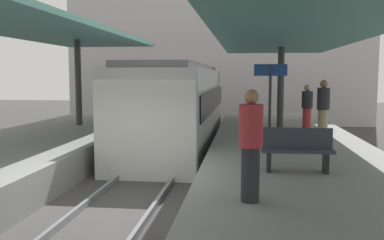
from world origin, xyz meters
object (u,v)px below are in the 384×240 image
commuter_train (178,107)px  passenger_mid_platform (251,144)px  platform_sign (270,86)px  passenger_near_bench (323,109)px  passenger_far_end (307,108)px  platform_bench (297,148)px

commuter_train → passenger_mid_platform: (2.60, -9.57, 0.15)m
platform_sign → passenger_near_bench: 1.87m
passenger_near_bench → passenger_far_end: passenger_near_bench is taller
platform_bench → passenger_mid_platform: passenger_mid_platform is taller
commuter_train → platform_sign: bearing=-51.1°
platform_bench → passenger_near_bench: size_ratio=0.79×
platform_bench → passenger_near_bench: 4.36m
platform_bench → passenger_far_end: bearing=80.2°
passenger_mid_platform → passenger_far_end: (1.96, 8.05, -0.05)m
passenger_near_bench → platform_bench: bearing=-106.4°
passenger_near_bench → passenger_mid_platform: bearing=-108.9°
passenger_far_end → platform_sign: bearing=-118.9°
platform_sign → commuter_train: bearing=128.9°
passenger_mid_platform → passenger_far_end: 8.28m
passenger_near_bench → passenger_far_end: bearing=97.0°
commuter_train → platform_bench: bearing=-64.4°
commuter_train → passenger_mid_platform: bearing=-74.8°
commuter_train → platform_sign: size_ratio=4.94×
platform_sign → passenger_mid_platform: (-0.61, -5.60, -0.74)m
passenger_far_end → platform_bench: bearing=-99.8°
platform_sign → passenger_mid_platform: platform_sign is taller
commuter_train → passenger_mid_platform: 9.92m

